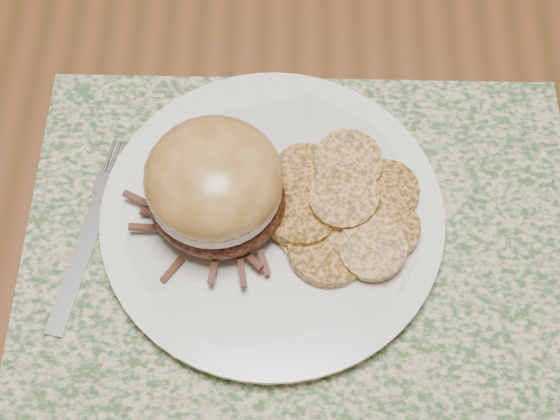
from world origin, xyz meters
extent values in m
plane|color=brown|center=(0.00, 0.00, 0.00)|extent=(3.50, 3.50, 0.00)
cube|color=brown|center=(0.00, 0.00, 0.73)|extent=(1.50, 0.90, 0.04)
cube|color=#365D30|center=(-0.12, -0.26, 0.75)|extent=(0.45, 0.33, 0.00)
cylinder|color=white|center=(-0.15, -0.23, 0.76)|extent=(0.26, 0.26, 0.02)
ellipsoid|color=black|center=(-0.19, -0.23, 0.79)|extent=(0.14, 0.14, 0.04)
cylinder|color=beige|center=(-0.19, -0.23, 0.81)|extent=(0.13, 0.13, 0.01)
ellipsoid|color=#A87237|center=(-0.19, -0.23, 0.82)|extent=(0.14, 0.14, 0.06)
cylinder|color=#B87A36|center=(-0.12, -0.20, 0.77)|extent=(0.06, 0.06, 0.01)
cylinder|color=#B87A36|center=(-0.09, -0.19, 0.78)|extent=(0.08, 0.08, 0.02)
cylinder|color=#B87A36|center=(-0.06, -0.22, 0.77)|extent=(0.06, 0.06, 0.02)
cylinder|color=#B87A36|center=(-0.13, -0.24, 0.78)|extent=(0.08, 0.08, 0.02)
cylinder|color=#B87A36|center=(-0.09, -0.23, 0.79)|extent=(0.07, 0.07, 0.02)
cylinder|color=#B87A36|center=(-0.06, -0.25, 0.78)|extent=(0.07, 0.07, 0.01)
cylinder|color=#B87A36|center=(-0.10, -0.27, 0.77)|extent=(0.09, 0.09, 0.02)
cylinder|color=#B87A36|center=(-0.07, -0.27, 0.78)|extent=(0.07, 0.07, 0.02)
cylinder|color=#B87A36|center=(-0.07, -0.25, 0.78)|extent=(0.07, 0.07, 0.02)
cylinder|color=#B87A36|center=(-0.12, -0.25, 0.77)|extent=(0.06, 0.06, 0.02)
cube|color=silver|center=(-0.30, -0.27, 0.76)|extent=(0.04, 0.13, 0.00)
cube|color=silver|center=(-0.29, -0.20, 0.76)|extent=(0.02, 0.02, 0.00)
camera|label=1|loc=(-0.14, -0.52, 1.32)|focal=50.00mm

